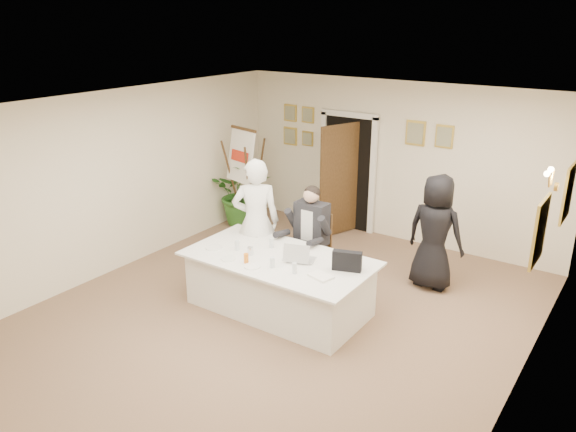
% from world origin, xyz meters
% --- Properties ---
extents(floor, '(7.00, 7.00, 0.00)m').
position_xyz_m(floor, '(0.00, 0.00, 0.00)').
color(floor, brown).
rests_on(floor, ground).
extents(ceiling, '(6.00, 7.00, 0.02)m').
position_xyz_m(ceiling, '(0.00, 0.00, 2.80)').
color(ceiling, white).
rests_on(ceiling, wall_back).
extents(wall_back, '(6.00, 0.10, 2.80)m').
position_xyz_m(wall_back, '(0.00, 3.50, 1.40)').
color(wall_back, white).
rests_on(wall_back, floor).
extents(wall_front, '(6.00, 0.10, 2.80)m').
position_xyz_m(wall_front, '(0.00, -3.50, 1.40)').
color(wall_front, white).
rests_on(wall_front, floor).
extents(wall_left, '(0.10, 7.00, 2.80)m').
position_xyz_m(wall_left, '(-3.00, 0.00, 1.40)').
color(wall_left, white).
rests_on(wall_left, floor).
extents(wall_right, '(0.10, 7.00, 2.80)m').
position_xyz_m(wall_right, '(3.00, 0.00, 1.40)').
color(wall_right, white).
rests_on(wall_right, floor).
extents(doorway, '(1.14, 0.86, 2.20)m').
position_xyz_m(doorway, '(-0.88, 3.32, 1.04)').
color(doorway, black).
rests_on(doorway, floor).
extents(pictures_back_wall, '(3.40, 0.06, 0.80)m').
position_xyz_m(pictures_back_wall, '(-0.80, 3.47, 1.85)').
color(pictures_back_wall, gold).
rests_on(pictures_back_wall, wall_back).
extents(pictures_right_wall, '(0.06, 2.20, 0.80)m').
position_xyz_m(pictures_right_wall, '(2.97, 1.20, 1.75)').
color(pictures_right_wall, gold).
rests_on(pictures_right_wall, wall_right).
extents(wall_sconce, '(0.20, 0.30, 0.24)m').
position_xyz_m(wall_sconce, '(2.90, 1.20, 2.10)').
color(wall_sconce, gold).
rests_on(wall_sconce, wall_right).
extents(conference_table, '(2.52, 1.35, 0.78)m').
position_xyz_m(conference_table, '(-0.11, 0.14, 0.39)').
color(conference_table, white).
rests_on(conference_table, floor).
extents(seated_man, '(0.70, 0.74, 1.54)m').
position_xyz_m(seated_man, '(-0.20, 1.06, 0.77)').
color(seated_man, black).
rests_on(seated_man, floor).
extents(flip_chart, '(0.69, 0.50, 1.91)m').
position_xyz_m(flip_chart, '(-2.35, 2.27, 0.88)').
color(flip_chart, '#362411').
rests_on(flip_chart, floor).
extents(standing_man, '(0.83, 0.79, 1.91)m').
position_xyz_m(standing_man, '(-0.90, 0.68, 0.95)').
color(standing_man, white).
rests_on(standing_man, floor).
extents(standing_woman, '(0.87, 0.59, 1.72)m').
position_xyz_m(standing_woman, '(1.35, 2.00, 0.86)').
color(standing_woman, black).
rests_on(standing_woman, floor).
extents(potted_palm, '(1.45, 1.40, 1.24)m').
position_xyz_m(potted_palm, '(-2.61, 2.50, 0.62)').
color(potted_palm, '#2C6421').
rests_on(potted_palm, floor).
extents(laptop, '(0.45, 0.46, 0.28)m').
position_xyz_m(laptop, '(0.19, 0.24, 0.91)').
color(laptop, '#B7BABC').
rests_on(laptop, conference_table).
extents(laptop_bag, '(0.38, 0.22, 0.26)m').
position_xyz_m(laptop_bag, '(0.83, 0.30, 0.90)').
color(laptop_bag, black).
rests_on(laptop_bag, conference_table).
extents(paper_stack, '(0.33, 0.27, 0.03)m').
position_xyz_m(paper_stack, '(0.67, -0.05, 0.79)').
color(paper_stack, white).
rests_on(paper_stack, conference_table).
extents(plate_left, '(0.25, 0.25, 0.01)m').
position_xyz_m(plate_left, '(-1.03, -0.11, 0.78)').
color(plate_left, white).
rests_on(plate_left, conference_table).
extents(plate_mid, '(0.21, 0.21, 0.01)m').
position_xyz_m(plate_mid, '(-0.63, -0.28, 0.78)').
color(plate_mid, white).
rests_on(plate_mid, conference_table).
extents(plate_near, '(0.26, 0.26, 0.01)m').
position_xyz_m(plate_near, '(-0.22, -0.29, 0.78)').
color(plate_near, white).
rests_on(plate_near, conference_table).
extents(glass_a, '(0.08, 0.08, 0.14)m').
position_xyz_m(glass_a, '(-0.73, 0.02, 0.84)').
color(glass_a, silver).
rests_on(glass_a, conference_table).
extents(glass_b, '(0.08, 0.08, 0.14)m').
position_xyz_m(glass_b, '(0.01, -0.16, 0.84)').
color(glass_b, silver).
rests_on(glass_b, conference_table).
extents(glass_c, '(0.07, 0.07, 0.14)m').
position_xyz_m(glass_c, '(0.34, -0.14, 0.84)').
color(glass_c, silver).
rests_on(glass_c, conference_table).
extents(glass_d, '(0.08, 0.08, 0.14)m').
position_xyz_m(glass_d, '(-0.39, 0.36, 0.84)').
color(glass_d, silver).
rests_on(glass_d, conference_table).
extents(oj_glass, '(0.08, 0.08, 0.13)m').
position_xyz_m(oj_glass, '(-0.36, -0.24, 0.84)').
color(oj_glass, orange).
rests_on(oj_glass, conference_table).
extents(steel_jug, '(0.10, 0.10, 0.11)m').
position_xyz_m(steel_jug, '(-0.47, -0.00, 0.83)').
color(steel_jug, silver).
rests_on(steel_jug, conference_table).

